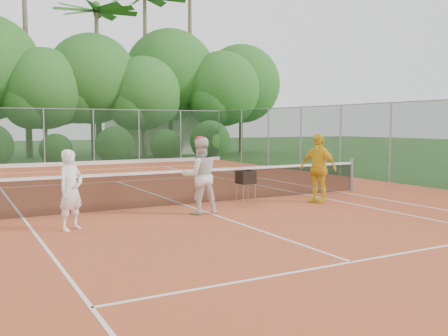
# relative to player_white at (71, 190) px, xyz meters

# --- Properties ---
(ground) EXTENTS (120.00, 120.00, 0.00)m
(ground) POSITION_rel_player_white_xyz_m (3.38, 1.79, -0.85)
(ground) COLOR #23491A
(ground) RESTS_ON ground
(clay_court) EXTENTS (18.00, 36.00, 0.02)m
(clay_court) POSITION_rel_player_white_xyz_m (3.38, 1.79, -0.84)
(clay_court) COLOR #B34E29
(clay_court) RESTS_ON ground
(club_building) EXTENTS (8.00, 5.00, 3.00)m
(club_building) POSITION_rel_player_white_xyz_m (12.38, 25.79, 0.65)
(club_building) COLOR beige
(club_building) RESTS_ON ground
(tennis_net) EXTENTS (11.97, 0.10, 1.10)m
(tennis_net) POSITION_rel_player_white_xyz_m (3.38, 1.79, -0.32)
(tennis_net) COLOR gray
(tennis_net) RESTS_ON clay_court
(player_white) EXTENTS (0.73, 0.66, 1.67)m
(player_white) POSITION_rel_player_white_xyz_m (0.00, 0.00, 0.00)
(player_white) COLOR white
(player_white) RESTS_ON clay_court
(player_center_grp) EXTENTS (1.01, 0.84, 1.90)m
(player_center_grp) POSITION_rel_player_white_xyz_m (3.15, 0.43, 0.11)
(player_center_grp) COLOR silver
(player_center_grp) RESTS_ON clay_court
(player_yellow) EXTENTS (0.82, 1.22, 1.93)m
(player_yellow) POSITION_rel_player_white_xyz_m (6.84, 0.48, 0.13)
(player_yellow) COLOR yellow
(player_yellow) RESTS_ON clay_court
(ball_hopper) EXTENTS (0.42, 0.42, 0.95)m
(ball_hopper) POSITION_rel_player_white_xyz_m (4.75, 0.92, -0.08)
(ball_hopper) COLOR gray
(ball_hopper) RESTS_ON clay_court
(stray_ball_a) EXTENTS (0.07, 0.07, 0.07)m
(stray_ball_a) POSITION_rel_player_white_xyz_m (2.43, 13.78, -0.80)
(stray_ball_a) COLOR yellow
(stray_ball_a) RESTS_ON clay_court
(stray_ball_b) EXTENTS (0.07, 0.07, 0.07)m
(stray_ball_b) POSITION_rel_player_white_xyz_m (4.96, 12.87, -0.80)
(stray_ball_b) COLOR #BFDC33
(stray_ball_b) RESTS_ON clay_court
(stray_ball_c) EXTENTS (0.07, 0.07, 0.07)m
(stray_ball_c) POSITION_rel_player_white_xyz_m (5.97, 11.50, -0.80)
(stray_ball_c) COLOR yellow
(stray_ball_c) RESTS_ON clay_court
(court_markings) EXTENTS (11.03, 23.83, 0.01)m
(court_markings) POSITION_rel_player_white_xyz_m (3.38, 1.79, -0.83)
(court_markings) COLOR white
(court_markings) RESTS_ON clay_court
(fence_back) EXTENTS (18.07, 0.07, 3.00)m
(fence_back) POSITION_rel_player_white_xyz_m (3.38, 16.79, 0.67)
(fence_back) COLOR #19381E
(fence_back) RESTS_ON clay_court
(tropical_treeline) EXTENTS (32.10, 8.49, 15.03)m
(tropical_treeline) POSITION_rel_player_white_xyz_m (4.81, 22.01, 4.26)
(tropical_treeline) COLOR brown
(tropical_treeline) RESTS_ON ground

